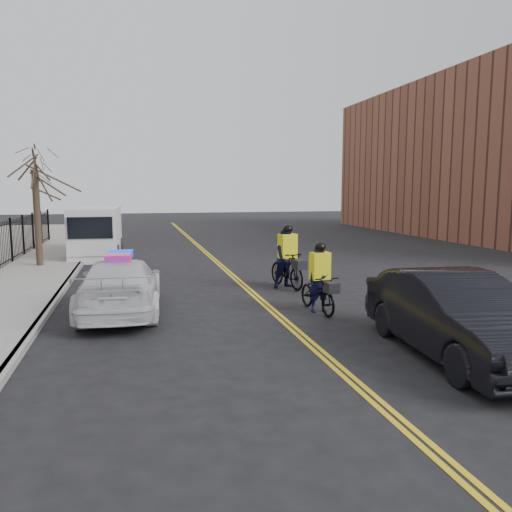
{
  "coord_description": "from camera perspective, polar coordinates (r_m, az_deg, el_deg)",
  "views": [
    {
      "loc": [
        -3.63,
        -12.5,
        3.34
      ],
      "look_at": [
        -0.03,
        2.32,
        1.3
      ],
      "focal_mm": 35.0,
      "sensor_mm": 36.0,
      "label": 1
    }
  ],
  "objects": [
    {
      "name": "ground",
      "position": [
        13.44,
        2.47,
        -6.78
      ],
      "size": [
        120.0,
        120.0,
        0.0
      ],
      "primitive_type": "plane",
      "color": "black",
      "rests_on": "ground"
    },
    {
      "name": "center_line_left",
      "position": [
        21.07,
        -3.8,
        -1.5
      ],
      "size": [
        0.1,
        60.0,
        0.01
      ],
      "primitive_type": "cube",
      "color": "yellow",
      "rests_on": "ground"
    },
    {
      "name": "center_line_right",
      "position": [
        21.09,
        -3.37,
        -1.48
      ],
      "size": [
        0.1,
        60.0,
        0.01
      ],
      "primitive_type": "cube",
      "color": "yellow",
      "rests_on": "ground"
    },
    {
      "name": "sidewalk",
      "position": [
        21.11,
        -24.07,
        -1.94
      ],
      "size": [
        3.0,
        60.0,
        0.15
      ],
      "primitive_type": "cube",
      "color": "gray",
      "rests_on": "ground"
    },
    {
      "name": "curb",
      "position": [
        20.89,
        -20.02,
        -1.83
      ],
      "size": [
        0.2,
        60.0,
        0.15
      ],
      "primitive_type": "cube",
      "color": "gray",
      "rests_on": "ground"
    },
    {
      "name": "building_across",
      "position": [
        39.9,
        26.76,
        9.93
      ],
      "size": [
        12.0,
        30.0,
        11.0
      ],
      "primitive_type": "cube",
      "color": "brown",
      "rests_on": "ground"
    },
    {
      "name": "street_tree",
      "position": [
        22.84,
        -23.9,
        7.47
      ],
      "size": [
        3.2,
        3.2,
        4.8
      ],
      "color": "#33291E",
      "rests_on": "sidewalk"
    },
    {
      "name": "police_cruiser",
      "position": [
        13.99,
        -15.22,
        -3.31
      ],
      "size": [
        2.34,
        5.23,
        1.65
      ],
      "rotation": [
        0.0,
        0.0,
        3.09
      ],
      "color": "silver",
      "rests_on": "ground"
    },
    {
      "name": "dark_sedan",
      "position": [
        10.76,
        21.93,
        -6.34
      ],
      "size": [
        2.17,
        5.26,
        1.69
      ],
      "primitive_type": "imported",
      "rotation": [
        0.0,
        0.0,
        -0.07
      ],
      "color": "black",
      "rests_on": "ground"
    },
    {
      "name": "cargo_van",
      "position": [
        26.05,
        -17.77,
        2.55
      ],
      "size": [
        2.38,
        5.91,
        2.45
      ],
      "rotation": [
        0.0,
        0.0,
        -0.02
      ],
      "color": "silver",
      "rests_on": "ground"
    },
    {
      "name": "cyclist_near",
      "position": [
        13.77,
        7.29,
        -3.62
      ],
      "size": [
        0.88,
        2.03,
        1.93
      ],
      "rotation": [
        0.0,
        0.0,
        0.1
      ],
      "color": "black",
      "rests_on": "ground"
    },
    {
      "name": "cyclist_far",
      "position": [
        16.99,
        3.63,
        -0.81
      ],
      "size": [
        1.11,
        2.22,
        2.17
      ],
      "rotation": [
        0.0,
        0.0,
        0.23
      ],
      "color": "black",
      "rests_on": "ground"
    }
  ]
}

